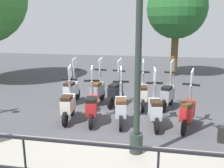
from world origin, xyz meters
TOP-DOWN VIEW (x-y plane):
  - ground_plane at (0.00, 0.00)m, footprint 28.00×28.00m
  - fence_railing at (-4.20, -0.00)m, footprint 0.04×16.03m
  - lamp_post_near at (-2.40, -0.47)m, footprint 0.26×0.90m
  - tree_distant at (6.31, -1.65)m, footprint 2.99×2.99m
  - scooter_near_0 at (-0.67, -1.64)m, footprint 1.21×0.53m
  - scooter_near_1 at (-0.68, -0.81)m, footprint 1.23×0.45m
  - scooter_near_2 at (-0.69, 0.10)m, footprint 1.23×0.46m
  - scooter_near_3 at (-0.72, 0.90)m, footprint 1.22×0.48m
  - scooter_near_4 at (-0.69, 1.58)m, footprint 1.23×0.44m
  - scooter_far_0 at (0.89, -1.19)m, footprint 1.20×0.55m
  - scooter_far_1 at (0.80, -0.39)m, footprint 1.23×0.44m
  - scooter_far_2 at (0.89, 0.50)m, footprint 1.22×0.50m
  - scooter_far_3 at (0.95, 1.14)m, footprint 1.23×0.45m
  - scooter_far_4 at (0.85, 2.03)m, footprint 1.23×0.44m

SIDE VIEW (x-z plane):
  - ground_plane at x=0.00m, z-range 0.00..0.00m
  - scooter_near_0 at x=-0.67m, z-range -0.29..1.25m
  - scooter_near_1 at x=-0.68m, z-range -0.29..1.25m
  - scooter_near_2 at x=-0.69m, z-range -0.29..1.25m
  - scooter_near_3 at x=-0.72m, z-range -0.29..1.25m
  - scooter_near_4 at x=-0.69m, z-range -0.29..1.25m
  - scooter_far_0 at x=0.89m, z-range -0.29..1.25m
  - scooter_far_1 at x=0.80m, z-range -0.29..1.25m
  - scooter_far_2 at x=0.89m, z-range -0.29..1.25m
  - scooter_far_3 at x=0.95m, z-range -0.29..1.25m
  - scooter_far_4 at x=0.85m, z-range -0.29..1.25m
  - fence_railing at x=-4.20m, z-range 0.38..1.44m
  - lamp_post_near at x=-2.40m, z-range -0.09..4.05m
  - tree_distant at x=6.31m, z-range 0.93..5.83m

